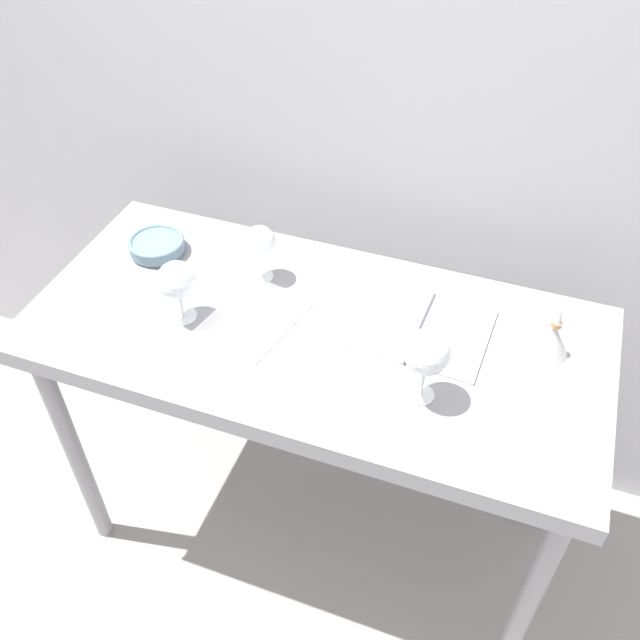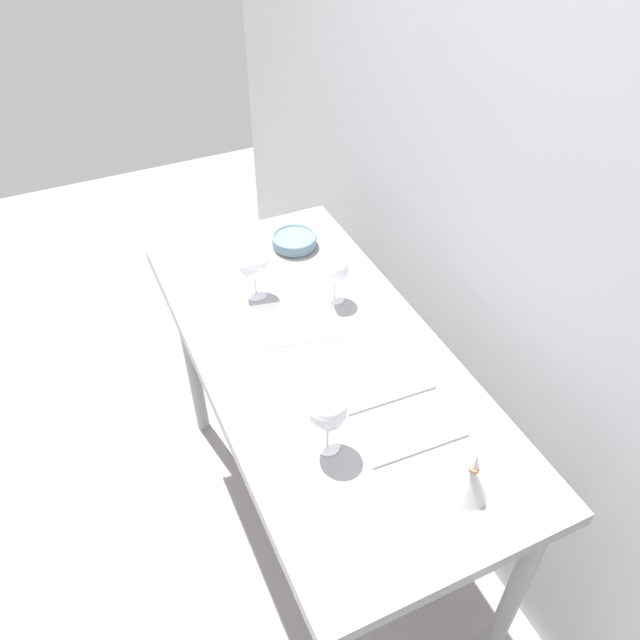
{
  "view_description": "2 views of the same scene",
  "coord_description": "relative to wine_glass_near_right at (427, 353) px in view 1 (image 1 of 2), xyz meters",
  "views": [
    {
      "loc": [
        0.43,
        -1.13,
        2.06
      ],
      "look_at": [
        0.03,
        -0.04,
        0.96
      ],
      "focal_mm": 38.99,
      "sensor_mm": 36.0,
      "label": 1
    },
    {
      "loc": [
        1.13,
        -0.53,
        2.12
      ],
      "look_at": [
        -0.07,
        0.02,
        0.95
      ],
      "focal_mm": 35.49,
      "sensor_mm": 36.0,
      "label": 2
    }
  ],
  "objects": [
    {
      "name": "decanter_funnel",
      "position": [
        0.25,
        0.23,
        -0.09
      ],
      "size": [
        0.09,
        0.09,
        0.14
      ],
      "color": "silver",
      "rests_on": "steel_counter"
    },
    {
      "name": "back_wall",
      "position": [
        -0.29,
        0.62,
        0.27
      ],
      "size": [
        3.8,
        0.04,
        2.6
      ],
      "primitive_type": "cube",
      "color": "silver",
      "rests_on": "ground_plane"
    },
    {
      "name": "steel_counter",
      "position": [
        -0.29,
        0.12,
        -0.24
      ],
      "size": [
        1.4,
        0.65,
        0.9
      ],
      "color": "gray",
      "rests_on": "ground_plane"
    },
    {
      "name": "tasting_sheet_upper",
      "position": [
        -0.44,
        0.11,
        -0.13
      ],
      "size": [
        0.24,
        0.29,
        0.0
      ],
      "primitive_type": "cube",
      "rotation": [
        0.0,
        0.0,
        -0.21
      ],
      "color": "white",
      "rests_on": "steel_counter"
    },
    {
      "name": "ground_plane",
      "position": [
        -0.29,
        0.13,
        -1.03
      ],
      "size": [
        6.0,
        6.0,
        0.0
      ],
      "primitive_type": "plane",
      "color": "gray"
    },
    {
      "name": "wine_glass_far_left",
      "position": [
        -0.49,
        0.25,
        -0.02
      ],
      "size": [
        0.08,
        0.08,
        0.16
      ],
      "color": "white",
      "rests_on": "steel_counter"
    },
    {
      "name": "wine_glass_near_right",
      "position": [
        0.0,
        0.0,
        0.0
      ],
      "size": [
        0.1,
        0.1,
        0.19
      ],
      "color": "white",
      "rests_on": "steel_counter"
    },
    {
      "name": "tasting_bowl",
      "position": [
        -0.8,
        0.25,
        -0.11
      ],
      "size": [
        0.15,
        0.15,
        0.04
      ],
      "color": "beige",
      "rests_on": "steel_counter"
    },
    {
      "name": "wine_glass_near_left",
      "position": [
        -0.61,
        0.05,
        -0.02
      ],
      "size": [
        0.09,
        0.09,
        0.16
      ],
      "color": "white",
      "rests_on": "steel_counter"
    },
    {
      "name": "open_notebook",
      "position": [
        -0.05,
        0.2,
        -0.13
      ],
      "size": [
        0.33,
        0.27,
        0.01
      ],
      "rotation": [
        0.0,
        0.0,
        -0.04
      ],
      "color": "white",
      "rests_on": "steel_counter"
    }
  ]
}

